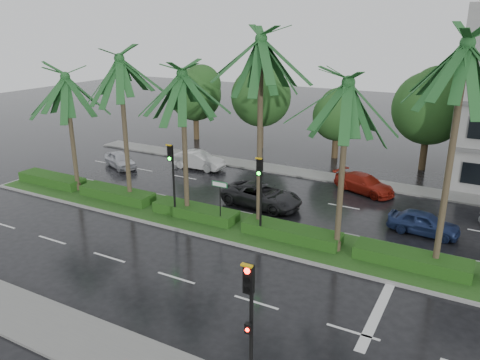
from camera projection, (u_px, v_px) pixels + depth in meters
The scene contains 17 objects.
ground at pixel (232, 236), 24.99m from camera, with size 120.00×120.00×0.00m, color black.
near_sidewalk at pixel (88, 343), 16.50m from camera, with size 40.00×2.40×0.12m, color slate.
far_sidewalk at pixel (311, 174), 34.94m from camera, with size 40.00×2.00×0.12m, color slate.
median at pixel (241, 228), 25.80m from camera, with size 36.00×4.00×0.15m.
hedge at pixel (241, 221), 25.68m from camera, with size 35.20×1.40×0.60m.
lane_markings at pixel (280, 251), 23.25m from camera, with size 34.00×13.06×0.01m.
palm_row at pixel (220, 77), 23.79m from camera, with size 26.30×4.20×10.74m.
signal_near at pixel (250, 322), 13.65m from camera, with size 0.34×0.45×4.36m.
signal_median_left at pixel (172, 170), 26.11m from camera, with size 0.34×0.42×4.36m.
signal_median_right at pixel (260, 186), 23.60m from camera, with size 0.34×0.42×4.36m.
street_sign at pixel (220, 193), 25.17m from camera, with size 0.95×0.09×2.60m.
bg_trees at pixel (340, 102), 38.04m from camera, with size 32.95×5.47×7.90m.
car_silver at pixel (120, 160), 36.68m from camera, with size 3.61×1.45×1.23m, color silver.
car_white at pixel (198, 160), 36.34m from camera, with size 4.16×1.45×1.37m, color #B2B2B2.
car_darkgrey at pixel (262, 195), 28.83m from camera, with size 5.08×2.34×1.41m, color #232326.
car_red at pixel (364, 184), 31.24m from camera, with size 4.24×1.72×1.23m, color maroon.
car_blue at pixel (424, 223), 25.05m from camera, with size 3.70×1.49×1.26m, color navy.
Camera 1 is at (11.35, -19.71, 10.77)m, focal length 35.00 mm.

